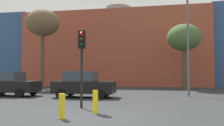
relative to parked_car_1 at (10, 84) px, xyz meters
name	(u,v)px	position (x,y,z in m)	size (l,w,h in m)	color
ground_plane	(95,116)	(8.54, -6.80, -0.92)	(200.00, 200.00, 0.00)	#2D3033
building_backdrop	(118,51)	(5.26, 20.22, 4.35)	(43.41, 13.48, 12.34)	#9E4733
parked_car_1	(10,84)	(0.00, 0.00, 0.00)	(4.29, 2.10, 1.86)	black
parked_car_2	(83,84)	(5.90, 0.00, 0.02)	(4.37, 2.14, 1.89)	black
traffic_light_island	(82,51)	(7.34, -4.84, 1.94)	(0.40, 0.39, 3.90)	black
bare_tree_1	(184,38)	(14.05, 9.26, 4.50)	(3.56, 3.56, 6.95)	brown
bare_tree_2	(43,24)	(-1.44, 7.92, 6.39)	(3.72, 3.72, 8.92)	brown
bollard_yellow_0	(95,102)	(8.40, -6.14, -0.42)	(0.24, 0.24, 1.01)	yellow
bollard_yellow_1	(62,106)	(7.44, -7.53, -0.44)	(0.24, 0.24, 0.96)	yellow
street_lamp	(188,32)	(13.48, 2.28, 3.98)	(0.80, 0.24, 8.73)	#59595E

